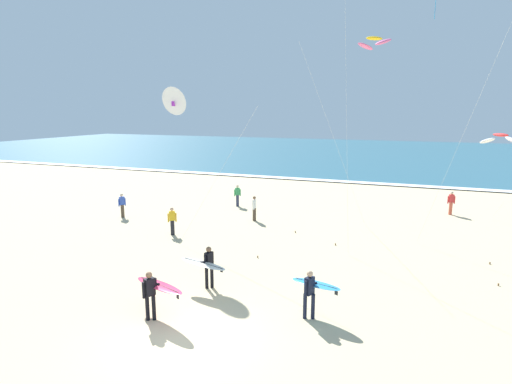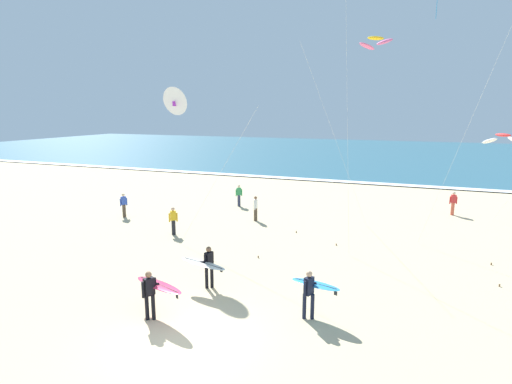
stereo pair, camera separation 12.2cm
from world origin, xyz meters
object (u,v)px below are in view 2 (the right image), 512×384
object	(u,v)px
bystander_white_top	(256,208)
surfer_trailing	(312,288)
surfer_third	(206,264)
kite_arc_scarlet_near	(503,139)
bystander_green_top	(239,195)
kite_delta_ivory_mid	(176,101)
kite_arc_golden_low	(375,43)
bystander_yellow_top	(173,221)
bystander_blue_top	(124,205)
surfer_lead	(154,288)
bystander_red_top	(453,203)

from	to	relation	value
bystander_white_top	surfer_trailing	bearing A→B (deg)	-59.88
surfer_third	surfer_trailing	bearing A→B (deg)	-8.68
kite_arc_scarlet_near	bystander_green_top	bearing A→B (deg)	-172.00
kite_delta_ivory_mid	surfer_third	bearing A→B (deg)	-48.78
bystander_green_top	kite_arc_golden_low	bearing A→B (deg)	-11.24
surfer_trailing	kite_arc_golden_low	size ratio (longest dim) A/B	0.18
bystander_yellow_top	bystander_blue_top	distance (m)	5.63
bystander_white_top	bystander_yellow_top	size ratio (longest dim) A/B	1.00
kite_arc_scarlet_near	surfer_third	bearing A→B (deg)	-127.27
kite_arc_scarlet_near	bystander_yellow_top	distance (m)	20.54
surfer_third	kite_delta_ivory_mid	distance (m)	8.64
bystander_green_top	surfer_lead	bearing A→B (deg)	-75.94
surfer_trailing	kite_arc_scarlet_near	xyz separation A→B (m)	(7.77, 16.59, 4.13)
surfer_lead	bystander_green_top	xyz separation A→B (m)	(-4.06, 16.21, -0.24)
kite_arc_golden_low	bystander_green_top	size ratio (longest dim) A/B	6.90
surfer_lead	bystander_yellow_top	bearing A→B (deg)	118.92
bystander_blue_top	bystander_green_top	bearing A→B (deg)	44.27
surfer_trailing	surfer_third	size ratio (longest dim) A/B	0.91
bystander_green_top	kite_delta_ivory_mid	bearing A→B (deg)	-85.62
kite_delta_ivory_mid	bystander_blue_top	size ratio (longest dim) A/B	5.07
kite_arc_scarlet_near	surfer_trailing	bearing A→B (deg)	-115.11
kite_arc_golden_low	bystander_red_top	xyz separation A→B (m)	(5.09, 4.74, -9.82)
kite_delta_ivory_mid	bystander_green_top	distance (m)	11.23
surfer_trailing	bystander_yellow_top	world-z (taller)	surfer_trailing
surfer_trailing	bystander_blue_top	world-z (taller)	surfer_trailing
kite_arc_scarlet_near	bystander_yellow_top	world-z (taller)	kite_arc_scarlet_near
bystander_white_top	bystander_green_top	bearing A→B (deg)	128.27
surfer_lead	bystander_yellow_top	xyz separation A→B (m)	(-4.64, 8.40, -0.24)
surfer_trailing	surfer_third	distance (m)	4.40
kite_arc_golden_low	bystander_green_top	xyz separation A→B (m)	(-9.27, 1.84, -9.82)
bystander_green_top	bystander_yellow_top	size ratio (longest dim) A/B	1.00
kite_arc_scarlet_near	bystander_red_top	xyz separation A→B (m)	(-2.37, 0.55, -4.36)
surfer_lead	kite_arc_scarlet_near	distance (m)	22.85
kite_delta_ivory_mid	bystander_red_top	size ratio (longest dim) A/B	5.07
kite_arc_golden_low	bystander_blue_top	world-z (taller)	kite_arc_golden_low
kite_arc_scarlet_near	kite_delta_ivory_mid	bearing A→B (deg)	-144.42
kite_arc_scarlet_near	kite_delta_ivory_mid	distance (m)	19.82
surfer_lead	bystander_green_top	size ratio (longest dim) A/B	1.59
bystander_green_top	bystander_red_top	world-z (taller)	same
surfer_third	bystander_yellow_top	size ratio (longest dim) A/B	1.37
kite_arc_scarlet_near	bystander_red_top	bearing A→B (deg)	166.95
kite_delta_ivory_mid	bystander_green_top	xyz separation A→B (m)	(-0.70, 9.11, -6.52)
surfer_lead	bystander_blue_top	world-z (taller)	surfer_lead
bystander_yellow_top	bystander_white_top	bearing A→B (deg)	54.65
bystander_green_top	bystander_yellow_top	bearing A→B (deg)	-94.26
kite_arc_golden_low	bystander_yellow_top	world-z (taller)	kite_arc_golden_low
kite_arc_golden_low	bystander_green_top	bearing A→B (deg)	168.76
bystander_yellow_top	bystander_blue_top	world-z (taller)	same
kite_arc_golden_low	kite_arc_scarlet_near	bearing A→B (deg)	29.35
surfer_third	kite_arc_scarlet_near	xyz separation A→B (m)	(12.12, 15.93, 4.13)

